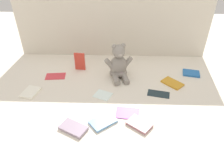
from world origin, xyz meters
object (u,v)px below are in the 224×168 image
(book_case_4, at_px, (191,73))
(book_case_5, at_px, (103,122))
(book_case_0, at_px, (139,124))
(book_case_9, at_px, (127,113))
(book_case_7, at_px, (31,92))
(book_case_2, at_px, (103,95))
(teddy_bear, at_px, (119,65))
(book_case_3, at_px, (172,83))
(book_case_10, at_px, (56,76))
(book_case_8, at_px, (73,128))
(book_case_6, at_px, (159,94))
(book_case_1, at_px, (80,61))

(book_case_4, relative_size, book_case_5, 0.85)
(book_case_0, bearing_deg, book_case_9, -107.65)
(book_case_0, height_order, book_case_7, book_case_0)
(book_case_0, bearing_deg, book_case_7, -72.89)
(book_case_2, bearing_deg, book_case_9, -112.78)
(teddy_bear, bearing_deg, book_case_4, -7.93)
(book_case_3, xyz_separation_m, book_case_5, (-0.44, -0.38, 0.00))
(book_case_0, bearing_deg, book_case_10, -90.90)
(book_case_5, relative_size, book_case_9, 1.05)
(book_case_5, height_order, book_case_8, book_case_8)
(book_case_6, relative_size, book_case_8, 0.98)
(teddy_bear, bearing_deg, book_case_0, -89.18)
(teddy_bear, relative_size, book_case_10, 1.78)
(book_case_0, height_order, book_case_3, book_case_0)
(book_case_2, xyz_separation_m, book_case_8, (-0.13, -0.29, 0.00))
(book_case_0, xyz_separation_m, book_case_8, (-0.34, -0.04, 0.00))
(book_case_2, xyz_separation_m, book_case_9, (0.15, -0.16, -0.00))
(book_case_5, height_order, book_case_10, book_case_5)
(book_case_0, xyz_separation_m, book_case_6, (0.14, 0.27, -0.00))
(teddy_bear, height_order, book_case_7, teddy_bear)
(book_case_1, distance_m, book_case_2, 0.37)
(book_case_4, height_order, book_case_9, book_case_4)
(teddy_bear, height_order, book_case_1, teddy_bear)
(book_case_5, bearing_deg, book_case_8, -109.14)
(book_case_10, bearing_deg, book_case_1, 116.43)
(book_case_3, height_order, book_case_8, book_case_8)
(book_case_0, xyz_separation_m, book_case_1, (-0.40, 0.56, 0.06))
(book_case_0, relative_size, book_case_3, 0.91)
(book_case_2, distance_m, book_case_6, 0.35)
(book_case_5, xyz_separation_m, book_case_7, (-0.48, 0.24, -0.00))
(book_case_2, bearing_deg, teddy_bear, 1.29)
(book_case_5, bearing_deg, book_case_4, 91.29)
(teddy_bear, bearing_deg, book_case_9, -94.75)
(book_case_3, bearing_deg, book_case_10, -49.06)
(book_case_9, relative_size, book_case_10, 0.95)
(book_case_3, height_order, book_case_7, book_case_7)
(book_case_3, xyz_separation_m, book_case_8, (-0.59, -0.43, 0.00))
(book_case_3, height_order, book_case_4, book_case_4)
(book_case_0, height_order, book_case_5, book_case_0)
(book_case_1, bearing_deg, teddy_bear, -10.09)
(book_case_2, height_order, book_case_8, book_case_8)
(book_case_2, bearing_deg, book_case_7, 113.38)
(book_case_6, distance_m, book_case_9, 0.27)
(book_case_0, relative_size, book_case_6, 0.91)
(book_case_0, distance_m, book_case_4, 0.66)
(book_case_0, height_order, book_case_1, book_case_1)
(book_case_3, distance_m, book_case_6, 0.16)
(teddy_bear, relative_size, book_case_1, 1.82)
(book_case_3, xyz_separation_m, book_case_6, (-0.11, -0.12, -0.00))
(book_case_0, relative_size, book_case_1, 0.93)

